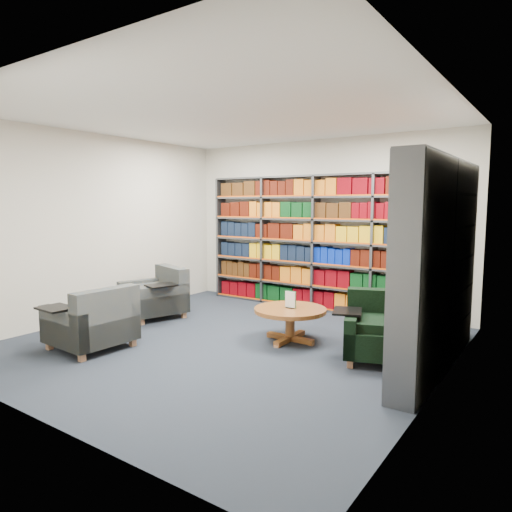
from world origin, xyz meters
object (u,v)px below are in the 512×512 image
Objects in this scene: chair_teal_front at (94,324)px; chair_green_right at (382,332)px; coffee_table at (290,315)px; chair_teal_left at (158,297)px.

chair_green_right is at bearing 29.39° from chair_teal_front.
chair_teal_front is 2.40m from coffee_table.
chair_teal_front is at bearing -150.61° from chair_green_right.
chair_green_right is at bearing 2.86° from coffee_table.
chair_green_right is 1.19× the size of coffee_table.
coffee_table is (1.78, 1.61, 0.04)m from chair_teal_front.
chair_teal_left is 1.21× the size of coffee_table.
coffee_table is at bearing 0.64° from chair_teal_left.
chair_green_right is 3.40m from chair_teal_front.
chair_teal_left reaches higher than coffee_table.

